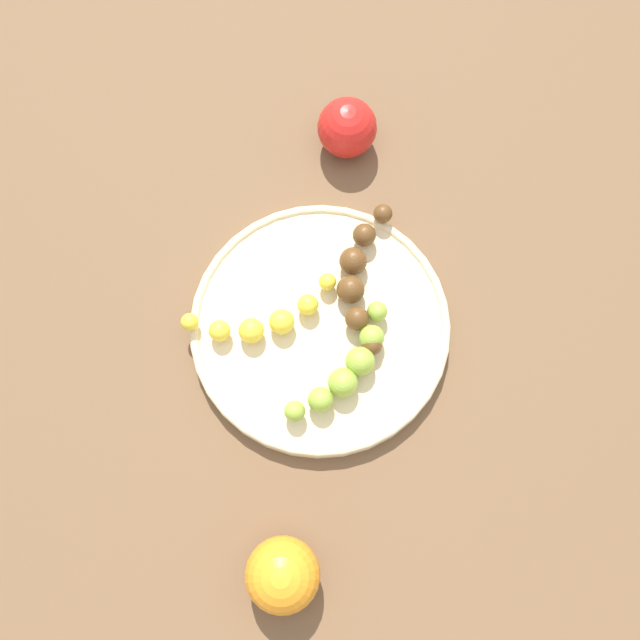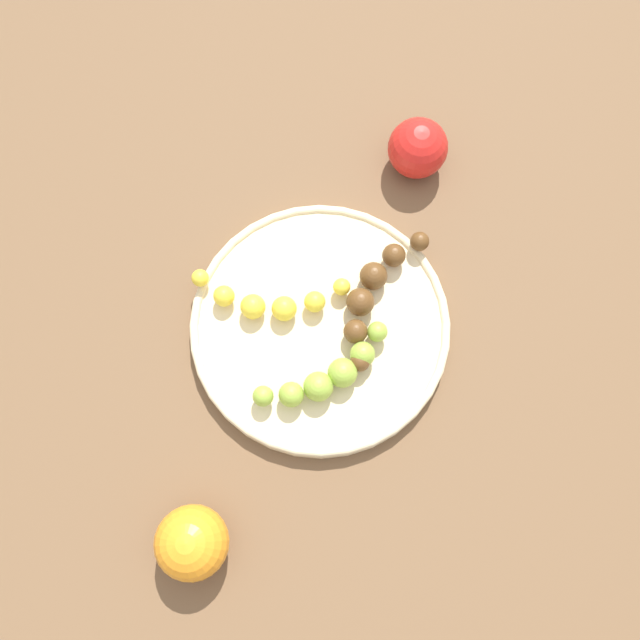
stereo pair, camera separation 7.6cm
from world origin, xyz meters
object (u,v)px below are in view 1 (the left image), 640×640
object	(u,v)px
banana_overripe	(359,276)
orange_fruit	(282,575)
fruit_bowl	(320,326)
banana_yellow	(264,319)
apple_red	(347,128)
banana_green	(347,369)

from	to	relation	value
banana_overripe	orange_fruit	bearing A→B (deg)	81.26
fruit_bowl	orange_fruit	size ratio (longest dim) A/B	3.88
banana_overripe	banana_yellow	xyz separation A→B (m)	(-0.10, 0.06, -0.00)
orange_fruit	apple_red	distance (m)	0.51
banana_yellow	banana_green	distance (m)	0.11
banana_green	orange_fruit	world-z (taller)	orange_fruit
banana_yellow	apple_red	bearing A→B (deg)	141.30
banana_overripe	apple_red	distance (m)	0.19
banana_overripe	apple_red	bearing A→B (deg)	-80.81
fruit_bowl	banana_green	bearing A→B (deg)	-116.54
banana_overripe	apple_red	world-z (taller)	apple_red
fruit_bowl	orange_fruit	distance (m)	0.27
orange_fruit	apple_red	xyz separation A→B (m)	(0.46, 0.23, -0.00)
orange_fruit	apple_red	size ratio (longest dim) A/B	1.06
banana_green	orange_fruit	size ratio (longest dim) A/B	2.18
banana_yellow	orange_fruit	size ratio (longest dim) A/B	1.92
fruit_bowl	banana_green	size ratio (longest dim) A/B	1.78
fruit_bowl	banana_overripe	world-z (taller)	banana_overripe
banana_overripe	orange_fruit	world-z (taller)	orange_fruit
banana_yellow	banana_overripe	bearing A→B (deg)	98.30
banana_overripe	fruit_bowl	bearing A→B (deg)	55.66
banana_overripe	banana_green	distance (m)	0.11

